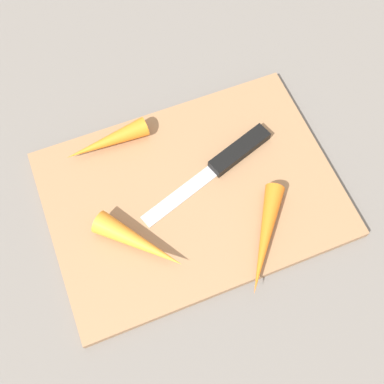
{
  "coord_description": "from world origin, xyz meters",
  "views": [
    {
      "loc": [
        -0.09,
        -0.23,
        0.56
      ],
      "look_at": [
        0.0,
        0.0,
        0.01
      ],
      "focal_mm": 44.96,
      "sensor_mm": 36.0,
      "label": 1
    }
  ],
  "objects_px": {
    "knife": "(232,156)",
    "carrot_longest": "(265,238)",
    "cutting_board": "(192,194)",
    "carrot_medium": "(139,243)",
    "carrot_shortest": "(107,142)"
  },
  "relations": [
    {
      "from": "carrot_shortest",
      "to": "carrot_medium",
      "type": "distance_m",
      "value": 0.15
    },
    {
      "from": "cutting_board",
      "to": "knife",
      "type": "bearing_deg",
      "value": 21.62
    },
    {
      "from": "knife",
      "to": "carrot_longest",
      "type": "xyz_separation_m",
      "value": [
        -0.01,
        -0.12,
        0.01
      ]
    },
    {
      "from": "knife",
      "to": "carrot_shortest",
      "type": "height_order",
      "value": "carrot_shortest"
    },
    {
      "from": "cutting_board",
      "to": "carrot_longest",
      "type": "bearing_deg",
      "value": -58.9
    },
    {
      "from": "cutting_board",
      "to": "carrot_medium",
      "type": "relative_size",
      "value": 3.16
    },
    {
      "from": "carrot_shortest",
      "to": "carrot_medium",
      "type": "bearing_deg",
      "value": 83.7
    },
    {
      "from": "carrot_shortest",
      "to": "carrot_longest",
      "type": "bearing_deg",
      "value": 120.36
    },
    {
      "from": "cutting_board",
      "to": "knife",
      "type": "xyz_separation_m",
      "value": [
        0.07,
        0.03,
        0.01
      ]
    },
    {
      "from": "carrot_medium",
      "to": "cutting_board",
      "type": "bearing_deg",
      "value": 77.28
    },
    {
      "from": "carrot_shortest",
      "to": "knife",
      "type": "bearing_deg",
      "value": 147.98
    },
    {
      "from": "knife",
      "to": "carrot_longest",
      "type": "distance_m",
      "value": 0.12
    },
    {
      "from": "knife",
      "to": "carrot_longest",
      "type": "bearing_deg",
      "value": 66.77
    },
    {
      "from": "carrot_longest",
      "to": "cutting_board",
      "type": "bearing_deg",
      "value": -113.25
    },
    {
      "from": "knife",
      "to": "carrot_medium",
      "type": "bearing_deg",
      "value": 6.62
    }
  ]
}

